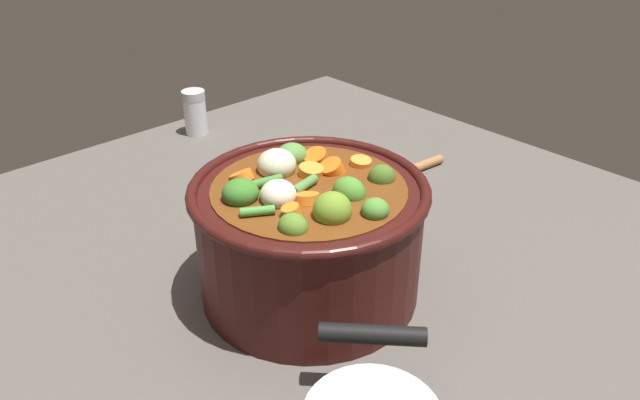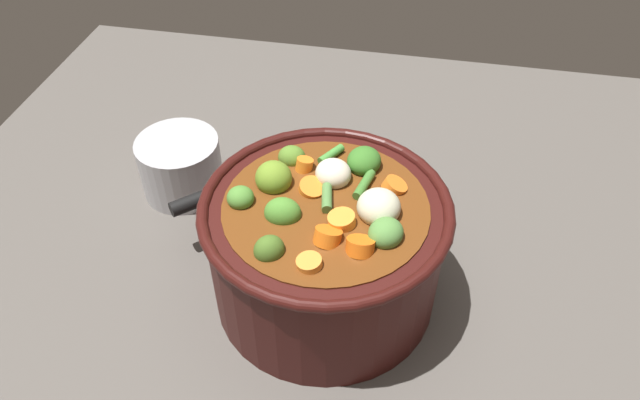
# 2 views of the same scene
# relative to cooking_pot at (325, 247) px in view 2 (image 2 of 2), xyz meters

# --- Properties ---
(ground_plane) EXTENTS (1.10, 1.10, 0.00)m
(ground_plane) POSITION_rel_cooking_pot_xyz_m (0.00, 0.00, -0.07)
(ground_plane) COLOR #514C47
(cooking_pot) EXTENTS (0.26, 0.26, 0.16)m
(cooking_pot) POSITION_rel_cooking_pot_xyz_m (0.00, 0.00, 0.00)
(cooking_pot) COLOR #38110F
(cooking_pot) RESTS_ON ground_plane
(small_saucepan) EXTENTS (0.17, 0.16, 0.08)m
(small_saucepan) POSITION_rel_cooking_pot_xyz_m (-0.13, -0.22, -0.03)
(small_saucepan) COLOR #ADADB2
(small_saucepan) RESTS_ON ground_plane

